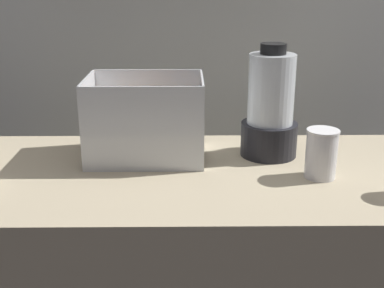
% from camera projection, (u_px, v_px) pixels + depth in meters
% --- Properties ---
extents(back_wall_unit, '(2.60, 0.24, 2.50)m').
position_uv_depth(back_wall_unit, '(189.00, 15.00, 2.00)').
color(back_wall_unit, silver).
rests_on(back_wall_unit, ground_plane).
extents(carrot_display_bin, '(0.34, 0.25, 0.24)m').
position_uv_depth(carrot_display_bin, '(147.00, 132.00, 1.48)').
color(carrot_display_bin, white).
rests_on(carrot_display_bin, counter).
extents(blender_pitcher, '(0.17, 0.17, 0.33)m').
position_uv_depth(blender_pitcher, '(270.00, 110.00, 1.47)').
color(blender_pitcher, black).
rests_on(blender_pitcher, counter).
extents(juice_cup_mango_left, '(0.09, 0.09, 0.13)m').
position_uv_depth(juice_cup_mango_left, '(321.00, 157.00, 1.33)').
color(juice_cup_mango_left, white).
rests_on(juice_cup_mango_left, counter).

